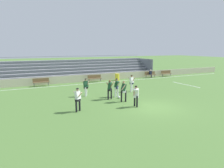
# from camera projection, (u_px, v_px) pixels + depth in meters

# --- Properties ---
(ground_plane) EXTENTS (160.00, 160.00, 0.00)m
(ground_plane) POSITION_uv_depth(u_px,v_px,m) (153.00, 107.00, 14.96)
(ground_plane) COLOR #517A38
(field_line_sideline) EXTENTS (44.00, 0.12, 0.01)m
(field_line_sideline) POSITION_uv_depth(u_px,v_px,m) (95.00, 83.00, 25.34)
(field_line_sideline) COLOR white
(field_line_sideline) RESTS_ON ground
(field_line_penalty_mark) EXTENTS (0.12, 4.40, 0.01)m
(field_line_penalty_mark) POSITION_uv_depth(u_px,v_px,m) (185.00, 85.00, 24.28)
(field_line_penalty_mark) COLOR white
(field_line_penalty_mark) RESTS_ON ground
(sideline_wall) EXTENTS (48.00, 0.16, 0.92)m
(sideline_wall) POSITION_uv_depth(u_px,v_px,m) (91.00, 78.00, 26.66)
(sideline_wall) COLOR beige
(sideline_wall) RESTS_ON ground
(bleacher_stand) EXTENTS (23.15, 4.56, 3.13)m
(bleacher_stand) POSITION_uv_depth(u_px,v_px,m) (79.00, 69.00, 29.18)
(bleacher_stand) COLOR #B2B2B7
(bleacher_stand) RESTS_ON ground
(bench_far_right) EXTENTS (1.80, 0.40, 0.90)m
(bench_far_right) POSITION_uv_depth(u_px,v_px,m) (95.00, 78.00, 26.07)
(bench_far_right) COLOR brown
(bench_far_right) RESTS_ON ground
(bench_near_wall_gap) EXTENTS (1.80, 0.40, 0.90)m
(bench_near_wall_gap) POSITION_uv_depth(u_px,v_px,m) (41.00, 81.00, 23.24)
(bench_near_wall_gap) COLOR brown
(bench_near_wall_gap) RESTS_ON ground
(bench_far_left) EXTENTS (1.80, 0.40, 0.90)m
(bench_far_left) POSITION_uv_depth(u_px,v_px,m) (150.00, 74.00, 29.86)
(bench_far_left) COLOR brown
(bench_far_left) RESTS_ON ground
(bench_near_bin) EXTENTS (1.80, 0.40, 0.90)m
(bench_near_bin) POSITION_uv_depth(u_px,v_px,m) (166.00, 73.00, 31.16)
(bench_near_bin) COLOR brown
(bench_near_bin) RESTS_ON ground
(trash_bin) EXTENTS (0.57, 0.57, 0.93)m
(trash_bin) POSITION_uv_depth(u_px,v_px,m) (117.00, 77.00, 27.16)
(trash_bin) COLOR yellow
(trash_bin) RESTS_ON ground
(spectator_seated) EXTENTS (0.36, 0.42, 1.21)m
(spectator_seated) POSITION_uv_depth(u_px,v_px,m) (151.00, 73.00, 29.73)
(spectator_seated) COLOR #2D2D38
(spectator_seated) RESTS_ON ground
(player_dark_wide_left) EXTENTS (0.53, 0.75, 1.67)m
(player_dark_wide_left) POSITION_uv_depth(u_px,v_px,m) (117.00, 86.00, 18.05)
(player_dark_wide_left) COLOR white
(player_dark_wide_left) RESTS_ON ground
(player_dark_dropping_back) EXTENTS (0.48, 0.71, 1.67)m
(player_dark_dropping_back) POSITION_uv_depth(u_px,v_px,m) (110.00, 88.00, 17.18)
(player_dark_dropping_back) COLOR black
(player_dark_dropping_back) RESTS_ON ground
(player_white_pressing_high) EXTENTS (0.60, 0.55, 1.62)m
(player_white_pressing_high) POSITION_uv_depth(u_px,v_px,m) (136.00, 94.00, 14.99)
(player_white_pressing_high) COLOR black
(player_white_pressing_high) RESTS_ON ground
(player_dark_on_ball) EXTENTS (0.60, 0.45, 1.72)m
(player_dark_on_ball) POSITION_uv_depth(u_px,v_px,m) (124.00, 89.00, 16.38)
(player_dark_on_ball) COLOR black
(player_dark_on_ball) RESTS_ON ground
(player_white_challenging) EXTENTS (0.48, 0.65, 1.69)m
(player_white_challenging) POSITION_uv_depth(u_px,v_px,m) (132.00, 82.00, 20.20)
(player_white_challenging) COLOR white
(player_white_challenging) RESTS_ON ground
(player_white_deep_cover) EXTENTS (0.48, 0.77, 1.67)m
(player_white_deep_cover) POSITION_uv_depth(u_px,v_px,m) (78.00, 98.00, 13.85)
(player_white_deep_cover) COLOR black
(player_white_deep_cover) RESTS_ON ground
(player_dark_wide_right) EXTENTS (0.45, 0.61, 1.64)m
(player_dark_wide_right) POSITION_uv_depth(u_px,v_px,m) (86.00, 86.00, 18.27)
(player_dark_wide_right) COLOR white
(player_dark_wide_right) RESTS_ON ground
(soccer_ball) EXTENTS (0.22, 0.22, 0.22)m
(soccer_ball) POSITION_uv_depth(u_px,v_px,m) (119.00, 97.00, 17.59)
(soccer_ball) COLOR white
(soccer_ball) RESTS_ON ground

